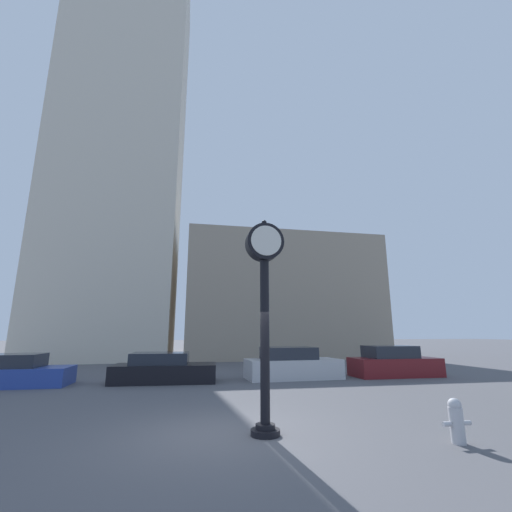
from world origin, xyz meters
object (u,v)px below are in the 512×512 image
car_maroon (394,363)px  car_blue (13,373)px  car_silver (292,365)px  fire_hydrant_far (456,420)px  street_clock (265,290)px  car_black (164,370)px

car_maroon → car_blue: bearing=-179.8°
car_maroon → car_silver: bearing=178.7°
car_blue → fire_hydrant_far: bearing=-39.2°
street_clock → car_blue: (-8.35, 8.29, -2.47)m
car_silver → car_maroon: car_maroon is taller
street_clock → car_black: 9.08m
street_clock → car_maroon: bearing=45.1°
car_silver → fire_hydrant_far: car_silver is taller
car_blue → fire_hydrant_far: size_ratio=5.05×
car_black → car_maroon: (10.86, -0.03, 0.09)m
car_blue → car_silver: car_silver is taller
car_silver → car_maroon: 5.11m
car_silver → fire_hydrant_far: 9.67m
car_black → fire_hydrant_far: car_black is taller
car_black → car_blue: bearing=-176.4°
street_clock → car_silver: size_ratio=1.05×
car_maroon → fire_hydrant_far: car_maroon is taller
car_black → fire_hydrant_far: size_ratio=5.37×
car_maroon → street_clock: bearing=-134.7°
car_silver → fire_hydrant_far: (0.33, -9.66, -0.18)m
car_blue → fire_hydrant_far: car_blue is taller
car_black → car_silver: size_ratio=1.00×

